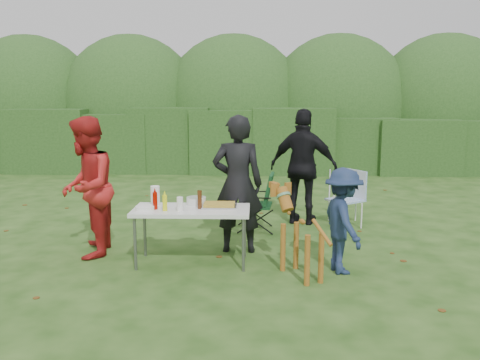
{
  "coord_description": "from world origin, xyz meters",
  "views": [
    {
      "loc": [
        0.71,
        -6.25,
        2.22
      ],
      "look_at": [
        0.48,
        0.79,
        1.0
      ],
      "focal_mm": 38.0,
      "sensor_mm": 36.0,
      "label": 1
    }
  ],
  "objects_px": {
    "person_red_jacket": "(87,187)",
    "dog": "(302,235)",
    "person_black_puffy": "(304,167)",
    "beer_bottle": "(200,200)",
    "camping_chair": "(255,202)",
    "folding_table": "(191,212)",
    "mustard_bottle": "(165,203)",
    "paper_towel_roll": "(155,196)",
    "child": "(343,221)",
    "person_cook": "(238,184)",
    "ketchup_bottle": "(155,201)",
    "lawn_chair": "(345,198)"
  },
  "relations": [
    {
      "from": "dog",
      "to": "lawn_chair",
      "type": "bearing_deg",
      "value": -48.28
    },
    {
      "from": "folding_table",
      "to": "beer_bottle",
      "type": "xyz_separation_m",
      "value": [
        0.11,
        -0.01,
        0.17
      ]
    },
    {
      "from": "folding_table",
      "to": "beer_bottle",
      "type": "height_order",
      "value": "beer_bottle"
    },
    {
      "from": "camping_chair",
      "to": "lawn_chair",
      "type": "xyz_separation_m",
      "value": [
        1.52,
        0.41,
        -0.01
      ]
    },
    {
      "from": "person_cook",
      "to": "person_black_puffy",
      "type": "distance_m",
      "value": 1.89
    },
    {
      "from": "lawn_chair",
      "to": "mustard_bottle",
      "type": "relative_size",
      "value": 4.65
    },
    {
      "from": "person_cook",
      "to": "paper_towel_roll",
      "type": "distance_m",
      "value": 1.15
    },
    {
      "from": "person_black_puffy",
      "to": "beer_bottle",
      "type": "distance_m",
      "value": 2.63
    },
    {
      "from": "camping_chair",
      "to": "person_cook",
      "type": "bearing_deg",
      "value": 83.84
    },
    {
      "from": "person_black_puffy",
      "to": "dog",
      "type": "relative_size",
      "value": 1.77
    },
    {
      "from": "ketchup_bottle",
      "to": "beer_bottle",
      "type": "distance_m",
      "value": 0.57
    },
    {
      "from": "paper_towel_roll",
      "to": "person_cook",
      "type": "bearing_deg",
      "value": 19.88
    },
    {
      "from": "dog",
      "to": "camping_chair",
      "type": "height_order",
      "value": "dog"
    },
    {
      "from": "paper_towel_roll",
      "to": "child",
      "type": "bearing_deg",
      "value": -9.92
    },
    {
      "from": "child",
      "to": "mustard_bottle",
      "type": "relative_size",
      "value": 6.57
    },
    {
      "from": "person_cook",
      "to": "child",
      "type": "height_order",
      "value": "person_cook"
    },
    {
      "from": "person_red_jacket",
      "to": "mustard_bottle",
      "type": "distance_m",
      "value": 1.22
    },
    {
      "from": "folding_table",
      "to": "beer_bottle",
      "type": "relative_size",
      "value": 6.25
    },
    {
      "from": "paper_towel_roll",
      "to": "ketchup_bottle",
      "type": "bearing_deg",
      "value": -79.33
    },
    {
      "from": "person_cook",
      "to": "camping_chair",
      "type": "relative_size",
      "value": 2.03
    },
    {
      "from": "beer_bottle",
      "to": "paper_towel_roll",
      "type": "bearing_deg",
      "value": 164.08
    },
    {
      "from": "folding_table",
      "to": "person_black_puffy",
      "type": "bearing_deg",
      "value": 52.54
    },
    {
      "from": "child",
      "to": "mustard_bottle",
      "type": "bearing_deg",
      "value": 73.84
    },
    {
      "from": "person_red_jacket",
      "to": "mustard_bottle",
      "type": "relative_size",
      "value": 9.54
    },
    {
      "from": "person_black_puffy",
      "to": "mustard_bottle",
      "type": "distance_m",
      "value": 2.99
    },
    {
      "from": "person_cook",
      "to": "mustard_bottle",
      "type": "height_order",
      "value": "person_cook"
    },
    {
      "from": "beer_bottle",
      "to": "paper_towel_roll",
      "type": "relative_size",
      "value": 0.92
    },
    {
      "from": "folding_table",
      "to": "person_red_jacket",
      "type": "relative_size",
      "value": 0.79
    },
    {
      "from": "camping_chair",
      "to": "mustard_bottle",
      "type": "height_order",
      "value": "camping_chair"
    },
    {
      "from": "camping_chair",
      "to": "paper_towel_roll",
      "type": "height_order",
      "value": "paper_towel_roll"
    },
    {
      "from": "ketchup_bottle",
      "to": "lawn_chair",
      "type": "bearing_deg",
      "value": 37.34
    },
    {
      "from": "dog",
      "to": "ketchup_bottle",
      "type": "height_order",
      "value": "dog"
    },
    {
      "from": "folding_table",
      "to": "dog",
      "type": "height_order",
      "value": "dog"
    },
    {
      "from": "ketchup_bottle",
      "to": "paper_towel_roll",
      "type": "height_order",
      "value": "paper_towel_roll"
    },
    {
      "from": "child",
      "to": "paper_towel_roll",
      "type": "distance_m",
      "value": 2.45
    },
    {
      "from": "camping_chair",
      "to": "beer_bottle",
      "type": "xyz_separation_m",
      "value": [
        -0.71,
        -1.67,
        0.39
      ]
    },
    {
      "from": "lawn_chair",
      "to": "beer_bottle",
      "type": "relative_size",
      "value": 3.87
    },
    {
      "from": "lawn_chair",
      "to": "mustard_bottle",
      "type": "height_order",
      "value": "mustard_bottle"
    },
    {
      "from": "person_black_puffy",
      "to": "person_cook",
      "type": "bearing_deg",
      "value": 74.9
    },
    {
      "from": "person_red_jacket",
      "to": "dog",
      "type": "distance_m",
      "value": 2.97
    },
    {
      "from": "paper_towel_roll",
      "to": "lawn_chair",
      "type": "bearing_deg",
      "value": 33.95
    },
    {
      "from": "person_black_puffy",
      "to": "paper_towel_roll",
      "type": "relative_size",
      "value": 7.52
    },
    {
      "from": "person_cook",
      "to": "child",
      "type": "bearing_deg",
      "value": 148.98
    },
    {
      "from": "person_cook",
      "to": "ketchup_bottle",
      "type": "distance_m",
      "value": 1.21
    },
    {
      "from": "person_red_jacket",
      "to": "dog",
      "type": "relative_size",
      "value": 1.73
    },
    {
      "from": "beer_bottle",
      "to": "mustard_bottle",
      "type": "bearing_deg",
      "value": -163.07
    },
    {
      "from": "dog",
      "to": "beer_bottle",
      "type": "bearing_deg",
      "value": 43.79
    },
    {
      "from": "camping_chair",
      "to": "lawn_chair",
      "type": "bearing_deg",
      "value": -158.69
    },
    {
      "from": "person_cook",
      "to": "camping_chair",
      "type": "bearing_deg",
      "value": -101.98
    },
    {
      "from": "person_cook",
      "to": "person_black_puffy",
      "type": "xyz_separation_m",
      "value": [
        1.05,
        1.57,
        0.02
      ]
    }
  ]
}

